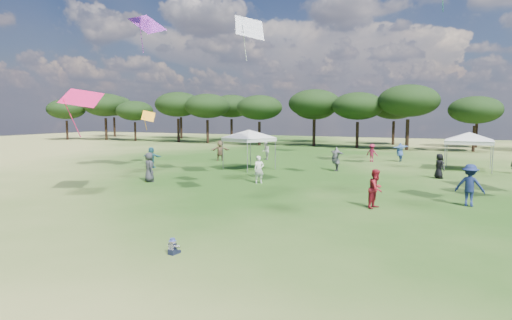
{
  "coord_description": "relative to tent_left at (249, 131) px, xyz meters",
  "views": [
    {
      "loc": [
        7.2,
        -8.31,
        4.17
      ],
      "look_at": [
        0.89,
        6.0,
        2.48
      ],
      "focal_mm": 30.0,
      "sensor_mm": 36.0,
      "label": 1
    }
  ],
  "objects": [
    {
      "name": "ground",
      "position": [
        6.28,
        -20.95,
        -2.86
      ],
      "size": [
        140.0,
        140.0,
        0.0
      ],
      "primitive_type": "plane",
      "color": "#274D17",
      "rests_on": "ground"
    },
    {
      "name": "festival_crowd",
      "position": [
        6.76,
        0.6,
        -2.0
      ],
      "size": [
        30.53,
        21.66,
        1.92
      ],
      "color": "#B7B8AD",
      "rests_on": "ground"
    },
    {
      "name": "tree_line",
      "position": [
        8.67,
        26.46,
        2.56
      ],
      "size": [
        108.78,
        17.63,
        7.77
      ],
      "color": "black",
      "rests_on": "ground"
    },
    {
      "name": "tent_left",
      "position": [
        0.0,
        0.0,
        0.0
      ],
      "size": [
        5.53,
        5.53,
        3.29
      ],
      "rotation": [
        0.0,
        0.0,
        -0.41
      ],
      "color": "gray",
      "rests_on": "ground"
    },
    {
      "name": "toddler",
      "position": [
        6.22,
        -18.93,
        -2.64
      ],
      "size": [
        0.35,
        0.38,
        0.49
      ],
      "rotation": [
        0.0,
        0.0,
        -0.14
      ],
      "color": "black",
      "rests_on": "ground"
    },
    {
      "name": "tent_right",
      "position": [
        15.19,
        6.19,
        -0.16
      ],
      "size": [
        6.57,
        6.57,
        3.13
      ],
      "rotation": [
        0.0,
        0.0,
        -0.05
      ],
      "color": "gray",
      "rests_on": "ground"
    }
  ]
}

